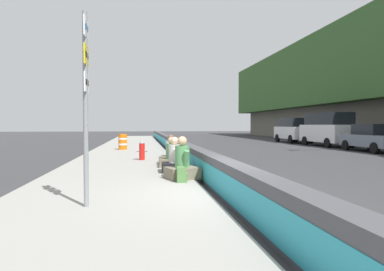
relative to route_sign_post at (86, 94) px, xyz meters
name	(u,v)px	position (x,y,z in m)	size (l,w,h in m)	color
ground_plane	(229,199)	(0.83, -2.94, -2.23)	(160.00, 160.00, 0.00)	#353538
sidewalk_strip	(107,200)	(0.83, -0.29, -2.16)	(80.00, 4.40, 0.14)	gray
jersey_barrier	(229,180)	(0.83, -2.93, -1.81)	(76.00, 0.45, 0.85)	#47474C
route_sign_post	(86,94)	(0.00, 0.00, 0.00)	(0.44, 0.09, 3.60)	gray
fire_hydrant	(142,150)	(8.45, -1.05, -1.65)	(0.26, 0.46, 0.88)	red
seated_person_foreground	(182,165)	(3.04, -2.15, -1.72)	(0.95, 1.04, 1.20)	#706651
seated_person_middle	(175,161)	(4.40, -2.07, -1.74)	(0.73, 0.83, 1.13)	black
seated_person_rear	(171,158)	(5.80, -2.08, -1.76)	(0.78, 0.87, 1.07)	#706651
seated_person_far	(171,155)	(6.77, -2.15, -1.74)	(0.88, 0.96, 1.14)	#706651
backpack	(181,175)	(2.46, -2.06, -1.90)	(0.32, 0.28, 0.40)	#4C7A3D
construction_barrel	(123,142)	(14.81, 0.10, -1.61)	(0.54, 0.54, 0.95)	orange
parked_car_third	(373,138)	(12.56, -15.03, -1.37)	(4.54, 2.04, 1.71)	slate
parked_car_fourth	(327,129)	(17.97, -15.15, -0.88)	(5.14, 2.19, 2.56)	silver
parked_car_midline	(294,130)	(23.55, -15.00, -1.05)	(4.82, 2.11, 2.28)	silver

